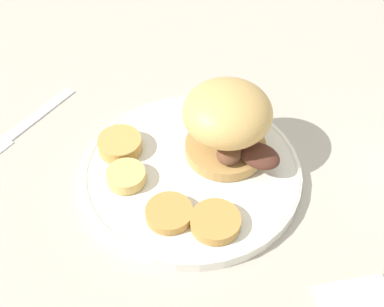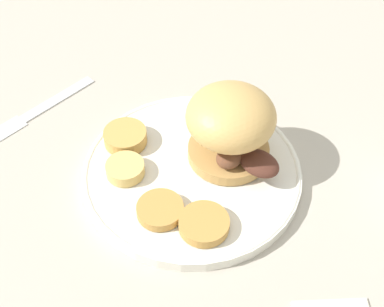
% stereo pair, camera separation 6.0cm
% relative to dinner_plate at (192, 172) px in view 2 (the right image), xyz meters
% --- Properties ---
extents(ground_plane, '(4.00, 4.00, 0.00)m').
position_rel_dinner_plate_xyz_m(ground_plane, '(0.00, 0.00, -0.01)').
color(ground_plane, '#B2A899').
extents(dinner_plate, '(0.25, 0.25, 0.02)m').
position_rel_dinner_plate_xyz_m(dinner_plate, '(0.00, 0.00, 0.00)').
color(dinner_plate, white).
rests_on(dinner_plate, ground_plane).
extents(sandwich, '(0.10, 0.12, 0.09)m').
position_rel_dinner_plate_xyz_m(sandwich, '(-0.05, -0.01, 0.06)').
color(sandwich, tan).
rests_on(sandwich, dinner_plate).
extents(potato_round_0, '(0.05, 0.05, 0.01)m').
position_rel_dinner_plate_xyz_m(potato_round_0, '(0.05, 0.05, 0.01)').
color(potato_round_0, '#BC8942').
rests_on(potato_round_0, dinner_plate).
extents(potato_round_1, '(0.05, 0.05, 0.01)m').
position_rel_dinner_plate_xyz_m(potato_round_1, '(0.01, 0.08, 0.01)').
color(potato_round_1, '#BC8942').
rests_on(potato_round_1, dinner_plate).
extents(potato_round_2, '(0.05, 0.05, 0.02)m').
position_rel_dinner_plate_xyz_m(potato_round_2, '(0.06, -0.06, 0.02)').
color(potato_round_2, tan).
rests_on(potato_round_2, dinner_plate).
extents(potato_round_3, '(0.04, 0.04, 0.01)m').
position_rel_dinner_plate_xyz_m(potato_round_3, '(0.07, -0.02, 0.01)').
color(potato_round_3, '#DBB766').
rests_on(potato_round_3, dinner_plate).
extents(fork, '(0.16, 0.10, 0.00)m').
position_rel_dinner_plate_xyz_m(fork, '(0.16, -0.17, -0.01)').
color(fork, silver).
rests_on(fork, ground_plane).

